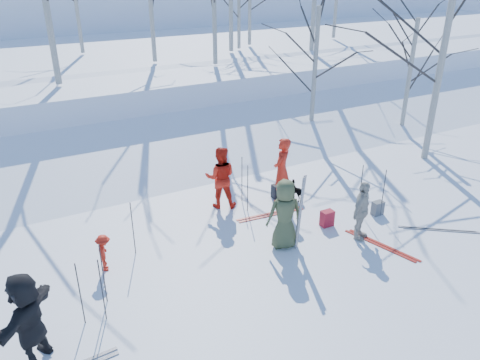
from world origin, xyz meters
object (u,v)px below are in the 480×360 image
skier_red_seated (104,253)px  skier_olive_center (285,214)px  skier_redor_behind (220,177)px  backpack_dark (278,191)px  dog (298,191)px  backpack_grey (378,208)px  skier_cream_east (362,211)px  skier_grey_west (28,320)px  skier_red_north (282,170)px  backpack_red (327,218)px

skier_red_seated → skier_olive_center: bearing=-91.9°
skier_redor_behind → backpack_dark: bearing=-163.9°
skier_red_seated → dog: (5.63, 0.80, -0.17)m
skier_redor_behind → backpack_grey: (3.47, -2.42, -0.68)m
skier_cream_east → skier_grey_west: bearing=155.3°
backpack_dark → skier_redor_behind: bearing=169.6°
skier_olive_center → backpack_grey: 3.13m
skier_red_north → skier_red_seated: (-5.17, -0.97, -0.50)m
skier_cream_east → backpack_grey: size_ratio=3.94×
skier_redor_behind → skier_red_seated: bearing=49.0°
skier_cream_east → skier_grey_west: skier_grey_west is taller
skier_red_seated → dog: size_ratio=1.41×
dog → backpack_grey: (1.37, -1.75, -0.07)m
skier_olive_center → skier_cream_east: 1.91m
skier_redor_behind → backpack_grey: bearing=171.6°
skier_red_seated → dog: 5.69m
backpack_red → backpack_grey: backpack_red is taller
skier_red_north → skier_redor_behind: 1.71m
skier_grey_west → backpack_red: skier_grey_west is taller
dog → backpack_grey: dog is taller
skier_redor_behind → skier_red_north: bearing=-170.2°
skier_red_north → backpack_grey: (1.83, -1.93, -0.74)m
skier_olive_center → skier_grey_west: bearing=21.9°
skier_redor_behind → backpack_red: size_ratio=4.13×
skier_red_north → backpack_red: (0.28, -1.75, -0.72)m
skier_olive_center → backpack_grey: bearing=-166.3°
skier_red_north → backpack_dark: (0.03, 0.19, -0.73)m
skier_red_north → skier_grey_west: bearing=-11.8°
skier_cream_east → backpack_dark: 2.89m
backpack_grey → skier_redor_behind: bearing=145.2°
skier_cream_east → backpack_dark: (-0.57, 2.78, -0.55)m
skier_redor_behind → skier_red_seated: (-3.53, -1.46, -0.44)m
skier_grey_west → dog: size_ratio=2.86×
skier_red_north → backpack_red: skier_red_north is taller
skier_olive_center → skier_cream_east: (1.82, -0.57, -0.11)m
skier_grey_west → dog: skier_grey_west is taller
skier_redor_behind → backpack_red: bearing=156.9°
skier_red_north → backpack_red: bearing=63.3°
skier_redor_behind → dog: 2.28m
dog → backpack_dark: 0.56m
backpack_dark → backpack_red: bearing=-82.7°
backpack_red → backpack_dark: size_ratio=1.05×
backpack_red → backpack_dark: backpack_red is taller
skier_grey_west → backpack_red: size_ratio=4.16×
skier_olive_center → skier_grey_west: size_ratio=0.98×
skier_cream_east → backpack_red: skier_cream_east is taller
skier_grey_west → backpack_dark: 7.60m
skier_red_north → skier_red_seated: bearing=-25.0°
backpack_red → backpack_dark: bearing=97.3°
skier_olive_center → dog: (1.68, 1.85, -0.60)m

